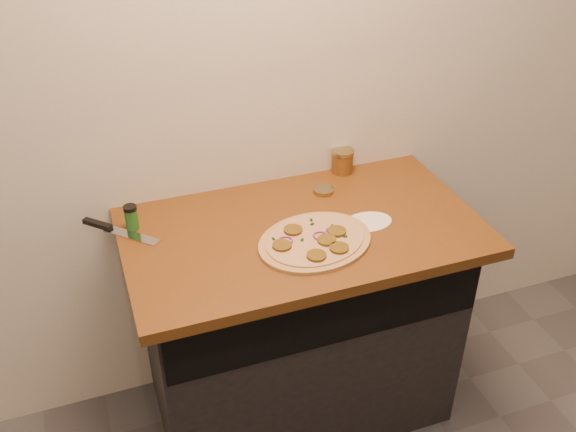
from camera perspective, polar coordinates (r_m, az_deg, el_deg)
name	(u,v)px	position (r m, az deg, el deg)	size (l,w,h in m)	color
cabinet	(298,324)	(2.48, 0.88, -9.57)	(1.10, 0.60, 0.86)	black
countertop	(302,231)	(2.17, 1.25, -1.34)	(1.20, 0.70, 0.04)	brown
pizza	(315,241)	(2.08, 2.40, -2.22)	(0.47, 0.47, 0.03)	tan
chefs_knife	(113,229)	(2.21, -15.26, -1.16)	(0.23, 0.23, 0.02)	#B7BAC1
mason_jar_lid	(324,190)	(2.35, 3.18, 2.29)	(0.08, 0.08, 0.02)	#968757
salsa_jar	(343,161)	(2.47, 4.87, 4.91)	(0.08, 0.08, 0.09)	#A11210
spice_shaker	(131,218)	(2.19, -13.75, -0.13)	(0.04, 0.04, 0.09)	#1F571B
flour_spill	(368,222)	(2.20, 7.12, -0.51)	(0.17, 0.17, 0.00)	silver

